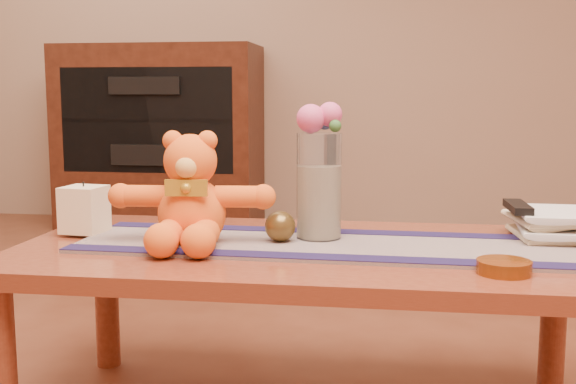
# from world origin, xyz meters

# --- Properties ---
(wall_back) EXTENTS (5.50, 0.00, 5.50)m
(wall_back) POSITION_xyz_m (0.00, 2.75, 1.35)
(wall_back) COLOR #A28267
(wall_back) RESTS_ON floor
(coffee_table_top) EXTENTS (1.40, 0.70, 0.04)m
(coffee_table_top) POSITION_xyz_m (0.00, 0.00, 0.43)
(coffee_table_top) COLOR maroon
(coffee_table_top) RESTS_ON floor
(table_leg_fl) EXTENTS (0.07, 0.07, 0.41)m
(table_leg_fl) POSITION_xyz_m (-0.64, -0.29, 0.21)
(table_leg_fl) COLOR maroon
(table_leg_fl) RESTS_ON floor
(table_leg_bl) EXTENTS (0.07, 0.07, 0.41)m
(table_leg_bl) POSITION_xyz_m (-0.64, 0.29, 0.21)
(table_leg_bl) COLOR maroon
(table_leg_bl) RESTS_ON floor
(table_leg_br) EXTENTS (0.07, 0.07, 0.41)m
(table_leg_br) POSITION_xyz_m (0.64, 0.29, 0.21)
(table_leg_br) COLOR maroon
(table_leg_br) RESTS_ON floor
(persian_runner) EXTENTS (1.21, 0.38, 0.01)m
(persian_runner) POSITION_xyz_m (0.05, 0.00, 0.45)
(persian_runner) COLOR #1A1E4B
(persian_runner) RESTS_ON coffee_table_top
(runner_border_near) EXTENTS (1.20, 0.09, 0.00)m
(runner_border_near) POSITION_xyz_m (0.04, -0.14, 0.46)
(runner_border_near) COLOR #1A143C
(runner_border_near) RESTS_ON persian_runner
(runner_border_far) EXTENTS (1.20, 0.09, 0.00)m
(runner_border_far) POSITION_xyz_m (0.05, 0.15, 0.46)
(runner_border_far) COLOR #1A143C
(runner_border_far) RESTS_ON persian_runner
(teddy_bear) EXTENTS (0.40, 0.34, 0.25)m
(teddy_bear) POSITION_xyz_m (-0.28, -0.03, 0.58)
(teddy_bear) COLOR orange
(teddy_bear) RESTS_ON persian_runner
(pillar_candle) EXTENTS (0.11, 0.11, 0.12)m
(pillar_candle) POSITION_xyz_m (-0.59, 0.05, 0.52)
(pillar_candle) COLOR #FBE7B9
(pillar_candle) RESTS_ON persian_runner
(candle_wick) EXTENTS (0.00, 0.00, 0.01)m
(candle_wick) POSITION_xyz_m (-0.59, 0.05, 0.58)
(candle_wick) COLOR black
(candle_wick) RESTS_ON pillar_candle
(glass_vase) EXTENTS (0.11, 0.11, 0.26)m
(glass_vase) POSITION_xyz_m (0.02, 0.06, 0.59)
(glass_vase) COLOR silver
(glass_vase) RESTS_ON persian_runner
(potpourri_fill) EXTENTS (0.09, 0.09, 0.18)m
(potpourri_fill) POSITION_xyz_m (0.02, 0.06, 0.55)
(potpourri_fill) COLOR beige
(potpourri_fill) RESTS_ON glass_vase
(rose_left) EXTENTS (0.07, 0.07, 0.07)m
(rose_left) POSITION_xyz_m (-0.00, 0.05, 0.75)
(rose_left) COLOR #DF4E8B
(rose_left) RESTS_ON glass_vase
(rose_right) EXTENTS (0.06, 0.06, 0.06)m
(rose_right) POSITION_xyz_m (0.04, 0.07, 0.76)
(rose_right) COLOR #DF4E8B
(rose_right) RESTS_ON glass_vase
(blue_flower_back) EXTENTS (0.04, 0.04, 0.04)m
(blue_flower_back) POSITION_xyz_m (0.03, 0.10, 0.75)
(blue_flower_back) COLOR #485B9D
(blue_flower_back) RESTS_ON glass_vase
(blue_flower_side) EXTENTS (0.04, 0.04, 0.04)m
(blue_flower_side) POSITION_xyz_m (-0.01, 0.08, 0.74)
(blue_flower_side) COLOR #485B9D
(blue_flower_side) RESTS_ON glass_vase
(leaf_sprig) EXTENTS (0.03, 0.03, 0.03)m
(leaf_sprig) POSITION_xyz_m (0.06, 0.04, 0.74)
(leaf_sprig) COLOR #33662D
(leaf_sprig) RESTS_ON glass_vase
(bronze_ball) EXTENTS (0.08, 0.08, 0.07)m
(bronze_ball) POSITION_xyz_m (-0.07, 0.01, 0.50)
(bronze_ball) COLOR #533F1B
(bronze_ball) RESTS_ON persian_runner
(book_bottom) EXTENTS (0.18, 0.24, 0.02)m
(book_bottom) POSITION_xyz_m (0.50, 0.15, 0.46)
(book_bottom) COLOR beige
(book_bottom) RESTS_ON coffee_table_top
(book_lower) EXTENTS (0.18, 0.23, 0.02)m
(book_lower) POSITION_xyz_m (0.51, 0.14, 0.48)
(book_lower) COLOR beige
(book_lower) RESTS_ON book_bottom
(book_upper) EXTENTS (0.19, 0.24, 0.02)m
(book_upper) POSITION_xyz_m (0.50, 0.15, 0.50)
(book_upper) COLOR beige
(book_upper) RESTS_ON book_lower
(book_top) EXTENTS (0.17, 0.23, 0.02)m
(book_top) POSITION_xyz_m (0.51, 0.15, 0.52)
(book_top) COLOR beige
(book_top) RESTS_ON book_upper
(tv_remote) EXTENTS (0.05, 0.16, 0.02)m
(tv_remote) POSITION_xyz_m (0.51, 0.14, 0.54)
(tv_remote) COLOR black
(tv_remote) RESTS_ON book_top
(amber_dish) EXTENTS (0.13, 0.13, 0.03)m
(amber_dish) POSITION_xyz_m (0.42, -0.20, 0.46)
(amber_dish) COLOR #BF5914
(amber_dish) RESTS_ON coffee_table_top
(media_cabinet) EXTENTS (1.20, 0.50, 1.10)m
(media_cabinet) POSITION_xyz_m (-1.20, 2.48, 0.55)
(media_cabinet) COLOR black
(media_cabinet) RESTS_ON floor
(cabinet_cavity) EXTENTS (1.02, 0.03, 0.61)m
(cabinet_cavity) POSITION_xyz_m (-1.20, 2.25, 0.66)
(cabinet_cavity) COLOR black
(cabinet_cavity) RESTS_ON media_cabinet
(cabinet_shelf) EXTENTS (1.02, 0.20, 0.02)m
(cabinet_shelf) POSITION_xyz_m (-1.20, 2.33, 0.66)
(cabinet_shelf) COLOR black
(cabinet_shelf) RESTS_ON media_cabinet
(stereo_upper) EXTENTS (0.42, 0.28, 0.10)m
(stereo_upper) POSITION_xyz_m (-1.20, 2.35, 0.86)
(stereo_upper) COLOR black
(stereo_upper) RESTS_ON media_cabinet
(stereo_lower) EXTENTS (0.42, 0.28, 0.12)m
(stereo_lower) POSITION_xyz_m (-1.20, 2.35, 0.46)
(stereo_lower) COLOR black
(stereo_lower) RESTS_ON media_cabinet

